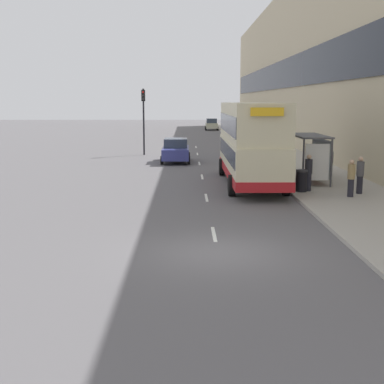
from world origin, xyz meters
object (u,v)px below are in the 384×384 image
Objects in this scene: pedestrian_at_shelter at (351,178)px; pedestrian_2 at (330,162)px; bus_shelter at (313,149)px; car_1 at (237,146)px; car_2 at (212,124)px; pedestrian_1 at (360,175)px; litter_bin at (301,180)px; double_decker_bus_near at (251,142)px; traffic_light_far_kerb at (143,111)px; car_0 at (176,150)px; pedestrian_3 at (309,172)px.

pedestrian_at_shelter reaches higher than pedestrian_2.
pedestrian_at_shelter is (0.69, -4.39, -0.87)m from bus_shelter.
car_2 reaches higher than car_1.
car_1 is 2.47× the size of pedestrian_at_shelter.
car_2 is 51.36m from pedestrian_2.
litter_bin is at bearing 167.22° from pedestrian_1.
pedestrian_1 is at bearing -68.98° from bus_shelter.
bus_shelter is 4.53m from pedestrian_at_shelter.
double_decker_bus_near is 53.44m from car_2.
pedestrian_at_shelter is 0.32× the size of traffic_light_far_kerb.
double_decker_bus_near is (-3.30, 0.05, 0.41)m from bus_shelter.
car_0 is 6.51m from traffic_light_far_kerb.
car_1 is 19.55m from pedestrian_at_shelter.
pedestrian_at_shelter is at bearing -36.61° from litter_bin.
car_0 is (-4.17, 10.57, -1.43)m from double_decker_bus_near.
traffic_light_far_kerb is at bearing 118.21° from pedestrian_at_shelter.
litter_bin is at bearing 143.39° from pedestrian_at_shelter.
litter_bin is (-2.77, -5.27, -0.29)m from pedestrian_2.
pedestrian_3 is (-0.86, -2.80, -0.84)m from bus_shelter.
car_0 is 1.11× the size of car_2.
bus_shelter is 4.00× the size of litter_bin.
bus_shelter is 2.48× the size of pedestrian_at_shelter.
traffic_light_far_kerb reaches higher than litter_bin.
litter_bin is (-1.91, 1.42, -0.34)m from pedestrian_at_shelter.
pedestrian_1 is at bearing -59.29° from traffic_light_far_kerb.
car_2 is at bearing 91.68° from litter_bin.
litter_bin is at bearing -117.74° from pedestrian_2.
double_decker_bus_near is at bearing 179.17° from bus_shelter.
bus_shelter is 0.78× the size of traffic_light_far_kerb.
car_1 is at bearing 87.24° from double_decker_bus_near.
pedestrian_3 is 0.33× the size of traffic_light_far_kerb.
car_2 is 38.40m from traffic_light_far_kerb.
pedestrian_at_shelter is (3.27, -19.28, 0.16)m from car_1.
pedestrian_2 is at bearing 82.72° from pedestrian_at_shelter.
pedestrian_at_shelter is at bearing -128.84° from pedestrian_1.
pedestrian_3 reaches higher than pedestrian_1.
traffic_light_far_kerb is at bearing 130.81° from pedestrian_2.
traffic_light_far_kerb reaches higher than pedestrian_3.
bus_shelter reaches higher than pedestrian_at_shelter.
traffic_light_far_kerb is at bearing 113.49° from double_decker_bus_near.
car_0 is 12.27m from pedestrian_2.
car_1 is 0.78× the size of traffic_light_far_kerb.
litter_bin is at bearing -55.46° from double_decker_bus_near.
double_decker_bus_near is at bearing 111.53° from car_0.
pedestrian_1 is 2.35m from pedestrian_3.
pedestrian_1 is (4.66, -3.60, -1.26)m from double_decker_bus_near.
car_2 is (0.42, 53.42, -1.43)m from double_decker_bus_near.
bus_shelter is 0.95× the size of car_0.
bus_shelter is 0.38× the size of double_decker_bus_near.
traffic_light_far_kerb reaches higher than pedestrian_2.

